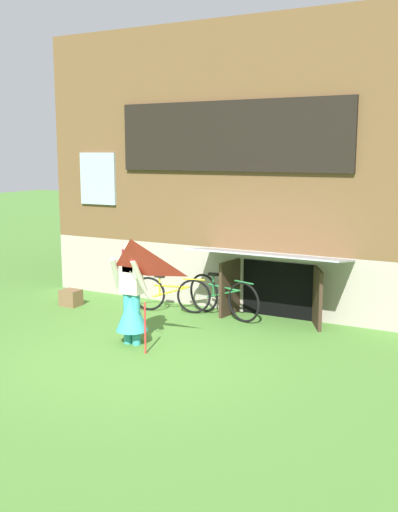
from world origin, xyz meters
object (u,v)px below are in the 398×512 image
Objects in this scene: person at (131,302)px; bicycle_green at (223,297)px; wooden_crate at (71,298)px; kite at (131,268)px; bicycle_yellow at (171,294)px.

bicycle_green is (0.59, 2.16, -0.31)m from person.
person is 4.37× the size of wooden_crate.
wooden_crate is (-2.87, 1.99, -1.22)m from kite.
bicycle_green is (0.22, 2.69, -0.99)m from kite.
person is 1.07× the size of bicycle_yellow.
person is 2.08m from bicycle_yellow.
person reaches higher than bicycle_yellow.
kite is 2.87m from bicycle_green.
bicycle_yellow is 2.12m from wooden_crate.
wooden_crate is (-3.08, -0.70, -0.23)m from bicycle_green.
bicycle_green is 3.17m from wooden_crate.
wooden_crate is (-2.49, 1.46, -0.54)m from person.
bicycle_yellow is at bearing -154.04° from bicycle_green.
kite is 1.12× the size of bicycle_yellow.
kite is at bearing -34.71° from wooden_crate.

